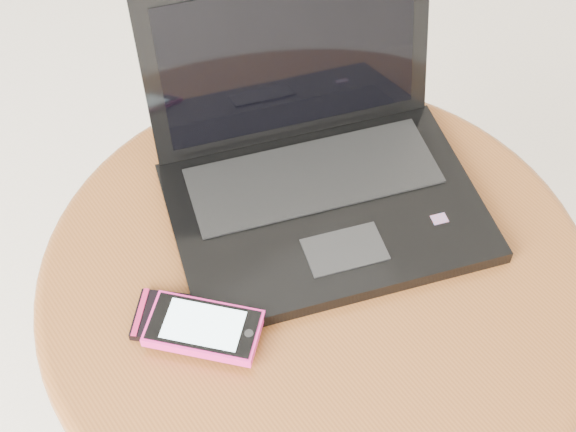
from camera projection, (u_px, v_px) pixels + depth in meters
table at (315, 320)px, 0.98m from camera, size 0.61×0.61×0.48m
laptop at (315, 167)px, 0.94m from camera, size 0.41×0.38×0.22m
phone_black at (188, 320)px, 0.86m from camera, size 0.12×0.12×0.01m
phone_pink at (204, 328)px, 0.84m from camera, size 0.12×0.12×0.01m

